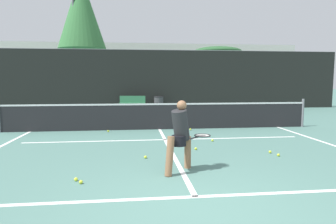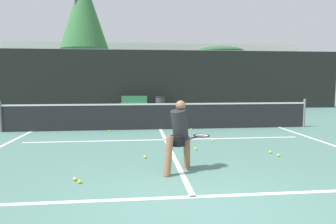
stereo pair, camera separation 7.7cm
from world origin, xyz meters
name	(u,v)px [view 1 (the left image)]	position (x,y,z in m)	size (l,w,h in m)	color
ground_plane	(201,208)	(0.00, 0.00, 0.00)	(100.00, 100.00, 0.00)	#4C756B
court_baseline_near	(195,197)	(0.00, 0.40, 0.00)	(11.00, 0.10, 0.01)	white
court_service_line	(165,140)	(0.00, 4.84, 0.00)	(8.25, 0.10, 0.01)	white
court_center_mark	(170,149)	(0.00, 3.58, 0.00)	(0.10, 6.35, 0.01)	white
court_sideline_right	(332,145)	(4.51, 3.58, 0.00)	(0.10, 7.35, 0.01)	white
net	(160,115)	(0.00, 6.75, 0.51)	(11.09, 0.09, 1.07)	slate
fence_back	(149,80)	(0.00, 14.25, 1.79)	(24.00, 0.06, 3.60)	black
player_practicing	(181,133)	(-0.03, 1.72, 0.75)	(1.09, 0.80, 1.40)	#8C6042
tennis_ball_scattered_0	(76,179)	(-1.96, 1.35, 0.03)	(0.07, 0.07, 0.07)	#D1E033
tennis_ball_scattered_1	(270,152)	(2.39, 2.90, 0.03)	(0.07, 0.07, 0.07)	#D1E033
tennis_ball_scattered_2	(108,131)	(-1.81, 6.40, 0.03)	(0.07, 0.07, 0.07)	#D1E033
tennis_ball_scattered_3	(278,155)	(2.44, 2.59, 0.03)	(0.07, 0.07, 0.07)	#D1E033
tennis_ball_scattered_4	(190,129)	(1.08, 6.42, 0.03)	(0.07, 0.07, 0.07)	#D1E033
tennis_ball_scattered_5	(145,157)	(-0.67, 2.75, 0.03)	(0.07, 0.07, 0.07)	#D1E033
tennis_ball_scattered_6	(173,137)	(0.26, 5.01, 0.03)	(0.07, 0.07, 0.07)	#D1E033
tennis_ball_scattered_7	(196,149)	(0.64, 3.44, 0.03)	(0.07, 0.07, 0.07)	#D1E033
tennis_ball_scattered_8	(212,140)	(1.35, 4.43, 0.03)	(0.07, 0.07, 0.07)	#D1E033
tennis_ball_scattered_9	(81,182)	(-1.85, 1.20, 0.03)	(0.07, 0.07, 0.07)	#D1E033
courtside_bench	(132,103)	(-1.00, 13.51, 0.46)	(1.53, 0.57, 0.86)	#33724C
trash_bin	(159,103)	(0.56, 13.72, 0.41)	(0.59, 0.59, 0.81)	#3F3F42
parked_car	(100,97)	(-3.32, 17.72, 0.58)	(1.64, 4.25, 1.37)	black
floodlight_mast	(74,25)	(-5.61, 21.20, 6.15)	(1.10, 0.24, 9.88)	slate
tree_west	(217,52)	(6.72, 23.02, 4.30)	(4.39, 4.39, 4.79)	brown
tree_mid	(81,11)	(-5.08, 21.84, 7.35)	(3.90, 3.90, 10.40)	brown
building_far	(141,70)	(0.00, 31.03, 2.92)	(36.00, 2.40, 5.85)	beige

